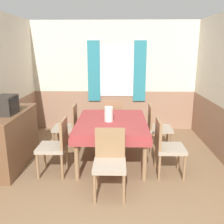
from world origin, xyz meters
name	(u,v)px	position (x,y,z in m)	size (l,w,h in m)	color
wall_back	(114,77)	(0.00, 3.82, 1.31)	(4.29, 0.09, 2.60)	silver
dining_table	(112,126)	(-0.01, 1.96, 0.65)	(1.23, 1.55, 0.76)	#9E3838
chair_head_window	(113,118)	(-0.01, 2.99, 0.50)	(0.44, 0.44, 0.91)	#93704C
chair_left_far	(68,125)	(-0.88, 2.45, 0.50)	(0.44, 0.44, 0.91)	#93704C
chair_right_far	(157,126)	(0.86, 2.45, 0.50)	(0.44, 0.44, 0.91)	#93704C
chair_right_near	(166,145)	(0.86, 1.46, 0.50)	(0.44, 0.44, 0.91)	#93704C
chair_head_near	(110,160)	(-0.01, 0.92, 0.50)	(0.44, 0.44, 0.91)	#93704C
chair_left_near	(56,144)	(-0.88, 1.46, 0.50)	(0.44, 0.44, 0.91)	#93704C
sideboard	(12,139)	(-1.71, 1.75, 0.48)	(0.46, 1.43, 0.94)	brown
tv	(6,105)	(-1.71, 1.65, 1.09)	(0.29, 0.41, 0.30)	#2D2823
vase	(109,114)	(-0.06, 1.90, 0.88)	(0.15, 0.15, 0.25)	silver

